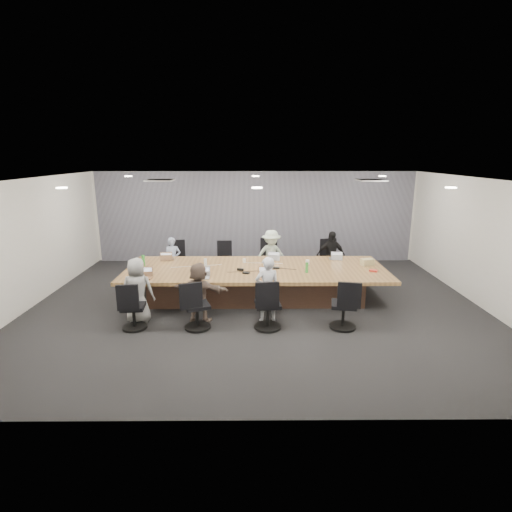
{
  "coord_description": "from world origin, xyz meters",
  "views": [
    {
      "loc": [
        -0.06,
        -8.42,
        3.3
      ],
      "look_at": [
        0.0,
        0.4,
        1.05
      ],
      "focal_mm": 28.0,
      "sensor_mm": 36.0,
      "label": 1
    }
  ],
  "objects_px": {
    "chair_1": "(224,263)",
    "laptop_4": "(144,278)",
    "chair_6": "(268,308)",
    "person_2": "(271,256)",
    "chair_4": "(133,311)",
    "bottle_green_left": "(143,261)",
    "laptop_6": "(266,278)",
    "bottle_green_right": "(307,268)",
    "chair_5": "(197,309)",
    "chair_7": "(344,308)",
    "person_0": "(173,259)",
    "snack_packet": "(374,271)",
    "conference_table": "(256,282)",
    "laptop_3": "(335,259)",
    "chair_3": "(328,262)",
    "person_4": "(137,290)",
    "laptop_5": "(202,278)",
    "bottle_clear": "(205,264)",
    "person_6": "(267,289)",
    "chair_0": "(176,263)",
    "stapler": "(240,270)",
    "laptop_2": "(272,259)",
    "mug_brown": "(142,265)",
    "canvas_bag": "(367,262)",
    "laptop_0": "(168,259)",
    "person_3": "(331,256)",
    "chair_2": "(271,261)",
    "person_5": "(199,292)"
  },
  "relations": [
    {
      "from": "chair_1",
      "to": "laptop_4",
      "type": "relative_size",
      "value": 2.52
    },
    {
      "from": "chair_6",
      "to": "person_2",
      "type": "distance_m",
      "value": 3.07
    },
    {
      "from": "chair_4",
      "to": "bottle_green_left",
      "type": "bearing_deg",
      "value": 93.48
    },
    {
      "from": "laptop_6",
      "to": "bottle_green_right",
      "type": "xyz_separation_m",
      "value": [
        0.92,
        0.41,
        0.11
      ]
    },
    {
      "from": "chair_5",
      "to": "chair_7",
      "type": "bearing_deg",
      "value": -19.84
    },
    {
      "from": "chair_5",
      "to": "chair_7",
      "type": "xyz_separation_m",
      "value": [
        2.84,
        0.0,
        0.01
      ]
    },
    {
      "from": "laptop_6",
      "to": "person_0",
      "type": "bearing_deg",
      "value": 141.67
    },
    {
      "from": "chair_5",
      "to": "chair_6",
      "type": "relative_size",
      "value": 0.96
    },
    {
      "from": "laptop_4",
      "to": "bottle_green_right",
      "type": "bearing_deg",
      "value": 6.55
    },
    {
      "from": "chair_7",
      "to": "snack_packet",
      "type": "relative_size",
      "value": 4.69
    },
    {
      "from": "conference_table",
      "to": "laptop_3",
      "type": "distance_m",
      "value": 2.18
    },
    {
      "from": "chair_3",
      "to": "laptop_6",
      "type": "xyz_separation_m",
      "value": [
        -1.78,
        -2.5,
        0.32
      ]
    },
    {
      "from": "person_4",
      "to": "laptop_5",
      "type": "bearing_deg",
      "value": -154.86
    },
    {
      "from": "chair_3",
      "to": "bottle_clear",
      "type": "bearing_deg",
      "value": 21.97
    },
    {
      "from": "laptop_4",
      "to": "person_6",
      "type": "distance_m",
      "value": 2.66
    },
    {
      "from": "snack_packet",
      "to": "person_2",
      "type": "bearing_deg",
      "value": 143.25
    },
    {
      "from": "chair_0",
      "to": "person_6",
      "type": "relative_size",
      "value": 0.59
    },
    {
      "from": "person_2",
      "to": "person_6",
      "type": "relative_size",
      "value": 1.02
    },
    {
      "from": "person_2",
      "to": "person_6",
      "type": "xyz_separation_m",
      "value": [
        -0.2,
        -2.7,
        -0.01
      ]
    },
    {
      "from": "person_4",
      "to": "stapler",
      "type": "height_order",
      "value": "person_4"
    },
    {
      "from": "laptop_2",
      "to": "mug_brown",
      "type": "bearing_deg",
      "value": 27.96
    },
    {
      "from": "chair_4",
      "to": "laptop_4",
      "type": "bearing_deg",
      "value": 85.28
    },
    {
      "from": "chair_4",
      "to": "stapler",
      "type": "height_order",
      "value": "stapler"
    },
    {
      "from": "person_2",
      "to": "chair_4",
      "type": "bearing_deg",
      "value": -142.97
    },
    {
      "from": "person_0",
      "to": "canvas_bag",
      "type": "distance_m",
      "value": 5.0
    },
    {
      "from": "laptop_3",
      "to": "person_4",
      "type": "bearing_deg",
      "value": 30.51
    },
    {
      "from": "chair_6",
      "to": "bottle_clear",
      "type": "distance_m",
      "value": 2.17
    },
    {
      "from": "chair_4",
      "to": "chair_5",
      "type": "bearing_deg",
      "value": -4.72
    },
    {
      "from": "chair_4",
      "to": "laptop_0",
      "type": "relative_size",
      "value": 2.55
    },
    {
      "from": "person_3",
      "to": "laptop_6",
      "type": "height_order",
      "value": "person_3"
    },
    {
      "from": "person_0",
      "to": "mug_brown",
      "type": "relative_size",
      "value": 10.43
    },
    {
      "from": "person_3",
      "to": "stapler",
      "type": "distance_m",
      "value": 2.84
    },
    {
      "from": "stapler",
      "to": "bottle_clear",
      "type": "bearing_deg",
      "value": -172.88
    },
    {
      "from": "bottle_green_right",
      "to": "bottle_clear",
      "type": "xyz_separation_m",
      "value": [
        -2.29,
        0.31,
        0.0
      ]
    },
    {
      "from": "snack_packet",
      "to": "chair_2",
      "type": "bearing_deg",
      "value": 137.9
    },
    {
      "from": "laptop_3",
      "to": "laptop_2",
      "type": "bearing_deg",
      "value": 4.38
    },
    {
      "from": "bottle_green_right",
      "to": "laptop_2",
      "type": "bearing_deg",
      "value": 121.07
    },
    {
      "from": "stapler",
      "to": "canvas_bag",
      "type": "bearing_deg",
      "value": 26.46
    },
    {
      "from": "person_4",
      "to": "person_5",
      "type": "xyz_separation_m",
      "value": [
        1.23,
        0.0,
        -0.05
      ]
    },
    {
      "from": "chair_2",
      "to": "person_3",
      "type": "xyz_separation_m",
      "value": [
        1.58,
        -0.35,
        0.24
      ]
    },
    {
      "from": "chair_7",
      "to": "conference_table",
      "type": "bearing_deg",
      "value": 145.61
    },
    {
      "from": "person_0",
      "to": "bottle_green_right",
      "type": "relative_size",
      "value": 5.11
    },
    {
      "from": "chair_2",
      "to": "laptop_3",
      "type": "distance_m",
      "value": 1.85
    },
    {
      "from": "chair_0",
      "to": "stapler",
      "type": "relative_size",
      "value": 5.29
    },
    {
      "from": "stapler",
      "to": "snack_packet",
      "type": "distance_m",
      "value": 3.01
    },
    {
      "from": "chair_3",
      "to": "stapler",
      "type": "relative_size",
      "value": 5.62
    },
    {
      "from": "snack_packet",
      "to": "person_6",
      "type": "bearing_deg",
      "value": -157.03
    },
    {
      "from": "chair_2",
      "to": "stapler",
      "type": "xyz_separation_m",
      "value": [
        -0.77,
        -1.94,
        0.33
      ]
    },
    {
      "from": "chair_2",
      "to": "bottle_green_left",
      "type": "height_order",
      "value": "bottle_green_left"
    },
    {
      "from": "laptop_3",
      "to": "canvas_bag",
      "type": "bearing_deg",
      "value": 141.92
    }
  ]
}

